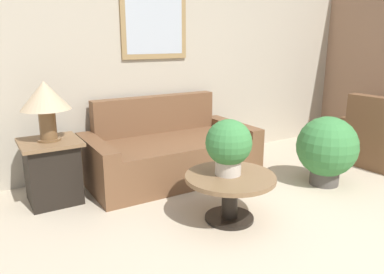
% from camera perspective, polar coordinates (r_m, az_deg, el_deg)
% --- Properties ---
extents(ground_plane, '(20.00, 20.00, 0.00)m').
position_cam_1_polar(ground_plane, '(3.41, 25.43, -14.82)').
color(ground_plane, '#BCAD93').
extents(wall_back, '(7.16, 0.09, 2.60)m').
position_cam_1_polar(wall_back, '(5.02, -0.14, 11.53)').
color(wall_back, '#B2A893').
rests_on(wall_back, ground_plane).
extents(couch_main, '(1.94, 1.00, 0.92)m').
position_cam_1_polar(couch_main, '(4.42, -3.39, -2.41)').
color(couch_main, brown).
rests_on(couch_main, ground_plane).
extents(coffee_table, '(0.81, 0.81, 0.43)m').
position_cam_1_polar(coffee_table, '(3.39, 5.82, -7.66)').
color(coffee_table, black).
rests_on(coffee_table, ground_plane).
extents(side_table, '(0.56, 0.56, 0.64)m').
position_cam_1_polar(side_table, '(3.99, -20.50, -4.82)').
color(side_table, black).
rests_on(side_table, ground_plane).
extents(table_lamp, '(0.47, 0.47, 0.58)m').
position_cam_1_polar(table_lamp, '(3.82, -21.48, 5.40)').
color(table_lamp, brown).
rests_on(table_lamp, side_table).
extents(potted_plant_on_table, '(0.41, 0.41, 0.50)m').
position_cam_1_polar(potted_plant_on_table, '(3.28, 5.61, -1.20)').
color(potted_plant_on_table, beige).
rests_on(potted_plant_on_table, coffee_table).
extents(potted_plant_floor, '(0.67, 0.67, 0.78)m').
position_cam_1_polar(potted_plant_floor, '(4.40, 19.87, -1.64)').
color(potted_plant_floor, '#4C4742').
rests_on(potted_plant_floor, ground_plane).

